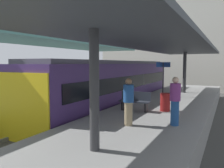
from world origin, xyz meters
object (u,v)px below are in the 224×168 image
object	(u,v)px
passenger_mid_platform	(129,101)
passenger_near_bench	(175,100)
commuter_train	(114,85)
platform_sign	(163,71)
platform_bench	(135,100)
litter_bin	(165,102)

from	to	relation	value
passenger_mid_platform	passenger_near_bench	bearing A→B (deg)	26.60
commuter_train	platform_sign	distance (m)	3.29
commuter_train	platform_bench	bearing A→B (deg)	-52.32
commuter_train	platform_bench	world-z (taller)	commuter_train
platform_bench	platform_sign	world-z (taller)	platform_sign
commuter_train	passenger_near_bench	distance (m)	7.52
platform_sign	litter_bin	distance (m)	4.89
platform_bench	litter_bin	bearing A→B (deg)	23.88
platform_sign	passenger_mid_platform	bearing A→B (deg)	-84.26
litter_bin	platform_bench	bearing A→B (deg)	-156.12
commuter_train	litter_bin	distance (m)	5.33
commuter_train	platform_sign	size ratio (longest dim) A/B	6.91
litter_bin	passenger_mid_platform	xyz separation A→B (m)	(-0.53, -2.97, 0.44)
commuter_train	passenger_near_bench	size ratio (longest dim) A/B	9.14
passenger_near_bench	commuter_train	bearing A→B (deg)	132.45
passenger_near_bench	passenger_mid_platform	bearing A→B (deg)	-153.40
passenger_near_bench	litter_bin	bearing A→B (deg)	111.53
platform_sign	passenger_mid_platform	xyz separation A→B (m)	(0.76, -7.53, -0.78)
platform_bench	litter_bin	size ratio (longest dim) A/B	1.75
platform_sign	litter_bin	world-z (taller)	platform_sign
litter_bin	passenger_mid_platform	bearing A→B (deg)	-100.07
platform_bench	passenger_mid_platform	bearing A→B (deg)	-73.98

